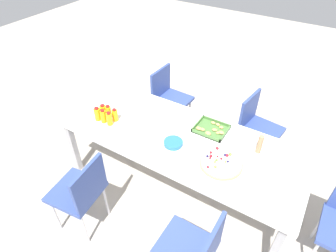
{
  "coord_description": "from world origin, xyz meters",
  "views": [
    {
      "loc": [
        0.95,
        -1.7,
        2.44
      ],
      "look_at": [
        -0.14,
        0.05,
        0.75
      ],
      "focal_mm": 30.16,
      "sensor_mm": 36.0,
      "label": 1
    }
  ],
  "objects_px": {
    "chair_far_right": "(256,125)",
    "juice_bottle_5": "(115,115)",
    "party_table": "(178,140)",
    "chair_near_right": "(193,251)",
    "chair_near_left": "(81,190)",
    "cardboard_tube": "(260,144)",
    "juice_bottle_0": "(97,114)",
    "chair_far_left": "(168,95)",
    "juice_bottle_3": "(103,111)",
    "juice_bottle_2": "(109,119)",
    "plate_stack": "(173,143)",
    "juice_bottle_1": "(103,116)",
    "juice_bottle_4": "(108,112)",
    "fruit_pizza": "(221,163)",
    "snack_tray": "(211,129)",
    "napkin_stack": "(145,102)"
  },
  "relations": [
    {
      "from": "party_table",
      "to": "chair_near_right",
      "type": "xyz_separation_m",
      "value": [
        0.58,
        -0.78,
        -0.17
      ]
    },
    {
      "from": "napkin_stack",
      "to": "cardboard_tube",
      "type": "bearing_deg",
      "value": -4.25
    },
    {
      "from": "juice_bottle_2",
      "to": "snack_tray",
      "type": "distance_m",
      "value": 0.97
    },
    {
      "from": "chair_near_left",
      "to": "juice_bottle_0",
      "type": "xyz_separation_m",
      "value": [
        -0.32,
        0.61,
        0.3
      ]
    },
    {
      "from": "juice_bottle_0",
      "to": "juice_bottle_1",
      "type": "bearing_deg",
      "value": 1.55
    },
    {
      "from": "chair_near_left",
      "to": "chair_far_right",
      "type": "height_order",
      "value": "same"
    },
    {
      "from": "juice_bottle_5",
      "to": "snack_tray",
      "type": "relative_size",
      "value": 0.45
    },
    {
      "from": "party_table",
      "to": "juice_bottle_0",
      "type": "relative_size",
      "value": 16.25
    },
    {
      "from": "chair_far_right",
      "to": "juice_bottle_5",
      "type": "relative_size",
      "value": 6.18
    },
    {
      "from": "party_table",
      "to": "juice_bottle_1",
      "type": "xyz_separation_m",
      "value": [
        -0.71,
        -0.2,
        0.13
      ]
    },
    {
      "from": "fruit_pizza",
      "to": "plate_stack",
      "type": "xyz_separation_m",
      "value": [
        -0.45,
        -0.0,
        0.0
      ]
    },
    {
      "from": "fruit_pizza",
      "to": "napkin_stack",
      "type": "bearing_deg",
      "value": 159.5
    },
    {
      "from": "chair_far_left",
      "to": "plate_stack",
      "type": "height_order",
      "value": "chair_far_left"
    },
    {
      "from": "juice_bottle_0",
      "to": "cardboard_tube",
      "type": "bearing_deg",
      "value": 14.44
    },
    {
      "from": "party_table",
      "to": "cardboard_tube",
      "type": "distance_m",
      "value": 0.73
    },
    {
      "from": "chair_near_left",
      "to": "fruit_pizza",
      "type": "height_order",
      "value": "chair_near_left"
    },
    {
      "from": "chair_near_right",
      "to": "cardboard_tube",
      "type": "bearing_deg",
      "value": -6.59
    },
    {
      "from": "party_table",
      "to": "juice_bottle_3",
      "type": "xyz_separation_m",
      "value": [
        -0.78,
        -0.13,
        0.12
      ]
    },
    {
      "from": "juice_bottle_1",
      "to": "cardboard_tube",
      "type": "height_order",
      "value": "cardboard_tube"
    },
    {
      "from": "cardboard_tube",
      "to": "chair_far_left",
      "type": "bearing_deg",
      "value": 153.51
    },
    {
      "from": "chair_near_right",
      "to": "juice_bottle_2",
      "type": "distance_m",
      "value": 1.38
    },
    {
      "from": "party_table",
      "to": "snack_tray",
      "type": "height_order",
      "value": "snack_tray"
    },
    {
      "from": "chair_near_right",
      "to": "juice_bottle_4",
      "type": "xyz_separation_m",
      "value": [
        -1.3,
        0.65,
        0.3
      ]
    },
    {
      "from": "chair_far_right",
      "to": "fruit_pizza",
      "type": "xyz_separation_m",
      "value": [
        -0.03,
        -0.95,
        0.24
      ]
    },
    {
      "from": "party_table",
      "to": "chair_near_right",
      "type": "bearing_deg",
      "value": -53.18
    },
    {
      "from": "party_table",
      "to": "napkin_stack",
      "type": "height_order",
      "value": "napkin_stack"
    },
    {
      "from": "party_table",
      "to": "juice_bottle_1",
      "type": "distance_m",
      "value": 0.75
    },
    {
      "from": "chair_far_left",
      "to": "juice_bottle_0",
      "type": "xyz_separation_m",
      "value": [
        -0.17,
        -1.03,
        0.3
      ]
    },
    {
      "from": "juice_bottle_2",
      "to": "chair_near_left",
      "type": "bearing_deg",
      "value": -74.62
    },
    {
      "from": "juice_bottle_0",
      "to": "chair_near_left",
      "type": "bearing_deg",
      "value": -62.57
    },
    {
      "from": "chair_far_right",
      "to": "juice_bottle_4",
      "type": "distance_m",
      "value": 1.58
    },
    {
      "from": "juice_bottle_2",
      "to": "juice_bottle_4",
      "type": "xyz_separation_m",
      "value": [
        -0.08,
        0.08,
        0.0
      ]
    },
    {
      "from": "chair_near_left",
      "to": "chair_near_right",
      "type": "bearing_deg",
      "value": -94.77
    },
    {
      "from": "juice_bottle_1",
      "to": "juice_bottle_4",
      "type": "xyz_separation_m",
      "value": [
        -0.0,
        0.08,
        0.0
      ]
    },
    {
      "from": "chair_near_right",
      "to": "chair_near_left",
      "type": "xyz_separation_m",
      "value": [
        -1.05,
        -0.04,
        0.0
      ]
    },
    {
      "from": "party_table",
      "to": "snack_tray",
      "type": "xyz_separation_m",
      "value": [
        0.23,
        0.23,
        0.07
      ]
    },
    {
      "from": "chair_far_left",
      "to": "cardboard_tube",
      "type": "bearing_deg",
      "value": 65.68
    },
    {
      "from": "chair_far_right",
      "to": "napkin_stack",
      "type": "bearing_deg",
      "value": -54.52
    },
    {
      "from": "juice_bottle_2",
      "to": "plate_stack",
      "type": "bearing_deg",
      "value": 6.58
    },
    {
      "from": "chair_near_left",
      "to": "cardboard_tube",
      "type": "distance_m",
      "value": 1.56
    },
    {
      "from": "juice_bottle_3",
      "to": "chair_near_left",
      "type": "bearing_deg",
      "value": -65.51
    },
    {
      "from": "juice_bottle_5",
      "to": "juice_bottle_4",
      "type": "bearing_deg",
      "value": -179.22
    },
    {
      "from": "snack_tray",
      "to": "plate_stack",
      "type": "xyz_separation_m",
      "value": [
        -0.2,
        -0.35,
        0.0
      ]
    },
    {
      "from": "chair_near_right",
      "to": "juice_bottle_2",
      "type": "height_order",
      "value": "juice_bottle_2"
    },
    {
      "from": "juice_bottle_2",
      "to": "napkin_stack",
      "type": "xyz_separation_m",
      "value": [
        0.07,
        0.47,
        -0.06
      ]
    },
    {
      "from": "chair_far_left",
      "to": "chair_far_right",
      "type": "relative_size",
      "value": 1.0
    },
    {
      "from": "chair_far_left",
      "to": "chair_near_left",
      "type": "distance_m",
      "value": 1.65
    },
    {
      "from": "chair_near_left",
      "to": "juice_bottle_1",
      "type": "bearing_deg",
      "value": 14.99
    },
    {
      "from": "chair_far_right",
      "to": "juice_bottle_4",
      "type": "xyz_separation_m",
      "value": [
        -1.23,
        -0.96,
        0.3
      ]
    },
    {
      "from": "juice_bottle_2",
      "to": "fruit_pizza",
      "type": "relative_size",
      "value": 0.4
    }
  ]
}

